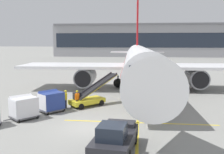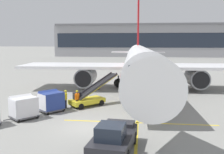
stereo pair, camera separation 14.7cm
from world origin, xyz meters
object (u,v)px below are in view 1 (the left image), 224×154
ground_crew_by_loader (77,98)px  safety_cone_wingtip (97,87)px  baggage_cart_second (24,107)px  ground_crew_by_carts (66,98)px  belt_loader (89,97)px  safety_cone_engine_keepout (83,85)px  parked_airplane (140,62)px  pushback_tug (115,138)px  baggage_cart_lead (51,101)px

ground_crew_by_loader → safety_cone_wingtip: ground_crew_by_loader is taller
baggage_cart_second → ground_crew_by_carts: size_ratio=1.50×
baggage_cart_second → belt_loader: bearing=47.8°
ground_crew_by_loader → ground_crew_by_carts: bearing=-179.3°
baggage_cart_second → safety_cone_engine_keepout: (1.62, 14.84, -0.70)m
ground_crew_by_loader → baggage_cart_second: bearing=-133.9°
parked_airplane → safety_cone_engine_keepout: (-7.77, 0.32, -3.23)m
parked_airplane → pushback_tug: (-1.38, -20.14, -2.71)m
parked_airplane → ground_crew_by_loader: parked_airplane is taller
baggage_cart_second → pushback_tug: baggage_cart_second is taller
safety_cone_wingtip → parked_airplane: bearing=8.7°
baggage_cart_lead → ground_crew_by_loader: 2.47m
pushback_tug → baggage_cart_lead: bearing=129.4°
baggage_cart_second → pushback_tug: 9.79m
parked_airplane → baggage_cart_second: 17.48m
pushback_tug → safety_cone_engine_keepout: (-6.39, 20.47, -0.53)m
safety_cone_engine_keepout → baggage_cart_lead: bearing=-90.6°
parked_airplane → ground_crew_by_loader: 12.56m
pushback_tug → ground_crew_by_carts: 10.84m
baggage_cart_second → pushback_tug: (8.01, -5.62, -0.17)m
belt_loader → baggage_cart_lead: (-2.94, -2.58, 0.12)m
baggage_cart_lead → safety_cone_engine_keepout: baggage_cart_lead is taller
pushback_tug → safety_cone_wingtip: (-4.24, 19.28, -0.49)m
ground_crew_by_loader → safety_cone_wingtip: size_ratio=2.55×
baggage_cart_second → safety_cone_engine_keepout: size_ratio=4.21×
baggage_cart_lead → pushback_tug: size_ratio=0.57×
baggage_cart_second → ground_crew_by_carts: baggage_cart_second is taller
pushback_tug → ground_crew_by_carts: (-5.56, 9.30, 0.17)m
ground_crew_by_carts → safety_cone_wingtip: bearing=82.5°
baggage_cart_lead → safety_cone_wingtip: baggage_cart_lead is taller
baggage_cart_lead → safety_cone_engine_keepout: 12.55m
belt_loader → parked_airplane: bearing=62.7°
pushback_tug → ground_crew_by_carts: bearing=120.9°
baggage_cart_lead → safety_cone_wingtip: 11.58m
ground_crew_by_loader → safety_cone_engine_keepout: (-1.93, 11.15, -0.70)m
belt_loader → baggage_cart_second: size_ratio=1.78×
safety_cone_engine_keepout → safety_cone_wingtip: safety_cone_wingtip is taller
baggage_cart_second → safety_cone_engine_keepout: baggage_cart_second is taller
belt_loader → ground_crew_by_loader: size_ratio=2.67×
pushback_tug → safety_cone_wingtip: pushback_tug is taller
baggage_cart_second → ground_crew_by_loader: bearing=46.1°
belt_loader → pushback_tug: 11.12m
baggage_cart_lead → parked_airplane: bearing=57.1°
ground_crew_by_carts → safety_cone_engine_keepout: bearing=94.3°
belt_loader → baggage_cart_second: belt_loader is taller
baggage_cart_lead → ground_crew_by_carts: 1.66m
safety_cone_wingtip → baggage_cart_lead: bearing=-101.3°
parked_airplane → baggage_cart_lead: (-7.90, -12.20, -2.53)m
safety_cone_engine_keepout → ground_crew_by_loader: bearing=-80.2°
parked_airplane → ground_crew_by_carts: (-6.94, -10.84, -2.54)m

